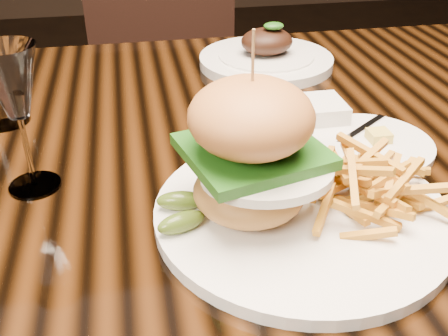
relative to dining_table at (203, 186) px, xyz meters
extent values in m
cube|color=black|center=(0.00, 0.00, 0.06)|extent=(1.60, 0.90, 0.04)
cylinder|color=white|center=(0.08, -0.20, 0.08)|extent=(0.32, 0.32, 0.01)
ellipsoid|color=#A26C34|center=(0.02, -0.19, 0.12)|extent=(0.12, 0.12, 0.05)
ellipsoid|color=silver|center=(0.04, -0.21, 0.15)|extent=(0.13, 0.11, 0.01)
ellipsoid|color=orange|center=(0.06, -0.22, 0.15)|extent=(0.03, 0.03, 0.01)
cube|color=#226519|center=(0.02, -0.19, 0.16)|extent=(0.16, 0.15, 0.01)
ellipsoid|color=#A4602D|center=(0.02, -0.19, 0.20)|extent=(0.12, 0.12, 0.07)
cylinder|color=#A57C4D|center=(0.02, -0.19, 0.24)|extent=(0.00, 0.00, 0.10)
ellipsoid|color=#2D4713|center=(-0.05, -0.21, 0.10)|extent=(0.06, 0.04, 0.02)
ellipsoid|color=#2D4713|center=(-0.05, -0.18, 0.10)|extent=(0.05, 0.03, 0.02)
cylinder|color=white|center=(0.22, -0.06, 0.08)|extent=(0.17, 0.17, 0.01)
cube|color=gold|center=(0.23, -0.06, 0.09)|extent=(0.03, 0.03, 0.01)
cube|color=silver|center=(0.21, -0.04, 0.09)|extent=(0.13, 0.10, 0.00)
cube|color=white|center=(0.18, 0.02, 0.09)|extent=(0.09, 0.09, 0.03)
cylinder|color=white|center=(-0.22, -0.08, 0.08)|extent=(0.06, 0.06, 0.00)
cylinder|color=white|center=(-0.22, -0.08, 0.13)|extent=(0.01, 0.01, 0.09)
cone|color=white|center=(-0.22, -0.08, 0.21)|extent=(0.06, 0.06, 0.08)
cylinder|color=white|center=(0.16, 0.27, 0.09)|extent=(0.25, 0.25, 0.02)
cylinder|color=white|center=(0.16, 0.27, 0.09)|extent=(0.18, 0.18, 0.02)
ellipsoid|color=black|center=(0.16, 0.27, 0.12)|extent=(0.10, 0.08, 0.05)
ellipsoid|color=#226519|center=(0.17, 0.26, 0.15)|extent=(0.04, 0.03, 0.01)
cube|color=black|center=(0.02, 0.80, -0.22)|extent=(0.46, 0.46, 0.06)
cylinder|color=black|center=(-0.17, 0.61, -0.45)|extent=(0.04, 0.04, 0.45)
cylinder|color=black|center=(0.21, 0.61, -0.45)|extent=(0.04, 0.04, 0.45)
cylinder|color=black|center=(-0.17, 0.99, -0.45)|extent=(0.04, 0.04, 0.45)
cylinder|color=black|center=(0.21, 0.99, -0.45)|extent=(0.04, 0.04, 0.45)
camera|label=1|loc=(-0.09, -0.64, 0.43)|focal=42.00mm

